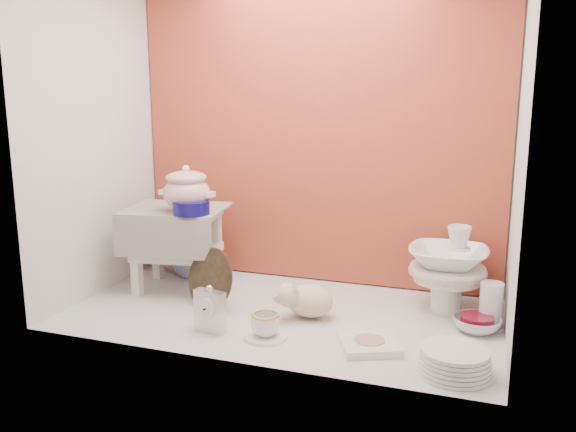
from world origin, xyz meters
name	(u,v)px	position (x,y,z in m)	size (l,w,h in m)	color
ground	(282,313)	(0.00, 0.00, 0.00)	(1.80, 1.80, 0.00)	silver
niche_shell	(296,91)	(0.00, 0.18, 0.93)	(1.86, 1.03, 1.53)	#B4322D
step_stool	(178,248)	(-0.58, 0.14, 0.20)	(0.45, 0.38, 0.39)	silver
soup_tureen	(187,188)	(-0.49, 0.08, 0.50)	(0.25, 0.25, 0.21)	white
cobalt_bowl	(191,207)	(-0.44, 0.04, 0.42)	(0.16, 0.16, 0.06)	#0D0A4F
floral_platter	(184,235)	(-0.69, 0.40, 0.19)	(0.39, 0.09, 0.39)	white
blue_white_vase	(191,254)	(-0.61, 0.34, 0.11)	(0.22, 0.22, 0.23)	silver
lacquer_tray	(210,279)	(-0.31, -0.05, 0.13)	(0.27, 0.09, 0.27)	black
mantel_clock	(210,309)	(-0.20, -0.29, 0.09)	(0.13, 0.04, 0.19)	silver
plush_pig	(310,300)	(0.13, -0.02, 0.08)	(0.26, 0.18, 0.15)	beige
teacup_saucer	(266,337)	(0.03, -0.27, 0.01)	(0.17, 0.17, 0.01)	white
gold_rim_teacup	(265,324)	(0.03, -0.27, 0.06)	(0.11, 0.11, 0.09)	white
lattice_dish	(369,344)	(0.42, -0.23, 0.01)	(0.21, 0.21, 0.03)	white
dinner_plate_stack	(454,361)	(0.73, -0.34, 0.04)	(0.25, 0.25, 0.09)	white
crystal_bowl	(477,324)	(0.79, 0.06, 0.03)	(0.19, 0.19, 0.06)	silver
clear_glass_vase	(491,305)	(0.84, 0.13, 0.09)	(0.09, 0.09, 0.18)	silver
porcelain_tower	(448,268)	(0.66, 0.26, 0.19)	(0.33, 0.33, 0.38)	white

